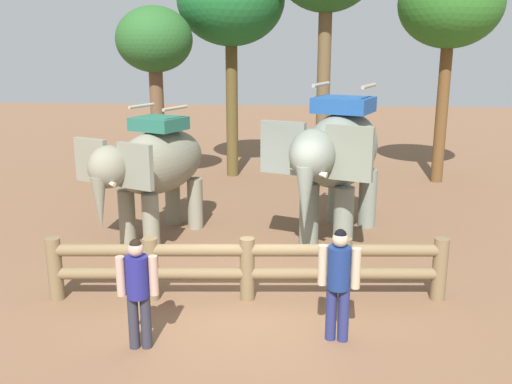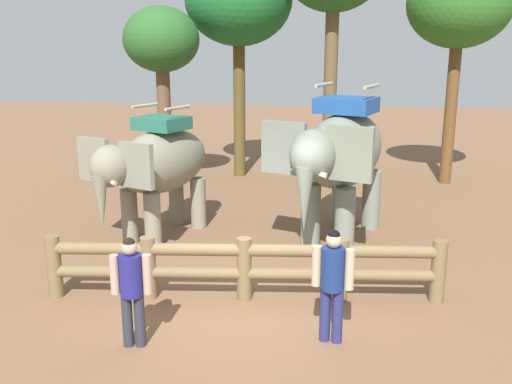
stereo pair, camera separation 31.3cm
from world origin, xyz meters
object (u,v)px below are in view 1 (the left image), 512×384
Objects in this scene: log_fence at (247,265)px; elephant_center at (338,154)px; tree_back_center at (231,1)px; tree_deep_back at (450,6)px; tourist_woman_in_black at (138,286)px; elephant_near_left at (154,166)px; tree_far_left at (154,45)px; tourist_man_in_blue at (339,277)px.

elephant_center is (1.57, 3.14, 1.24)m from log_fence.
elephant_center is at bearing -62.93° from tree_back_center.
tree_back_center reaches higher than log_fence.
tourist_woman_in_black is at bearing -120.81° from tree_deep_back.
tree_deep_back is at bearing 39.39° from elephant_near_left.
log_fence is at bearing -65.39° from tree_far_left.
tree_back_center is (0.85, 6.11, 3.67)m from elephant_near_left.
log_fence is at bearing 51.83° from tourist_woman_in_black.
tree_back_center is at bearing 177.53° from tree_deep_back.
tree_back_center is (1.87, 1.81, 1.24)m from tree_far_left.
tourist_woman_in_black is 12.74m from tree_deep_back.
log_fence is 3.76m from elephant_near_left.
tourist_woman_in_black is 0.24× the size of tree_back_center.
tree_back_center is at bearing 82.08° from elephant_near_left.
tourist_woman_in_black is 0.25× the size of tree_deep_back.
tree_deep_back is at bearing 70.69° from tourist_man_in_blue.
tree_far_left is at bearing -169.31° from tree_deep_back.
tree_back_center reaches higher than elephant_center.
tree_back_center is at bearing 117.07° from elephant_center.
tourist_man_in_blue is (2.70, 0.45, 0.04)m from tourist_woman_in_black.
elephant_near_left is at bearing 132.02° from tourist_man_in_blue.
log_fence is 8.57m from tree_far_left.
tree_far_left is (-3.27, 7.15, 3.41)m from log_fence.
tourist_man_in_blue is at bearing -47.98° from elephant_near_left.
tree_far_left is (-4.67, 8.35, 3.06)m from tourist_man_in_blue.
elephant_center is at bearing 4.47° from elephant_near_left.
elephant_near_left is (-2.25, 2.84, 0.99)m from log_fence.
tree_back_center reaches higher than tree_far_left.
tree_deep_back is (3.47, 9.89, 4.12)m from tourist_man_in_blue.
tourist_woman_in_black is (0.95, -4.50, -0.67)m from elephant_near_left.
elephant_near_left is 7.18m from tree_back_center.
tree_deep_back is at bearing 59.19° from tourist_woman_in_black.
elephant_center is at bearing 63.41° from log_fence.
log_fence is 3.72m from elephant_center.
elephant_center is 0.77× the size of tree_far_left.
log_fence is at bearing -51.61° from elephant_near_left.
elephant_near_left reaches higher than tourist_woman_in_black.
tree_back_center is 1.05× the size of tree_deep_back.
tree_far_left reaches higher than elephant_near_left.
elephant_center reaches higher than elephant_near_left.
tree_back_center is (-0.10, 10.61, 4.34)m from tourist_woman_in_black.
elephant_near_left is 4.65m from tourist_woman_in_black.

